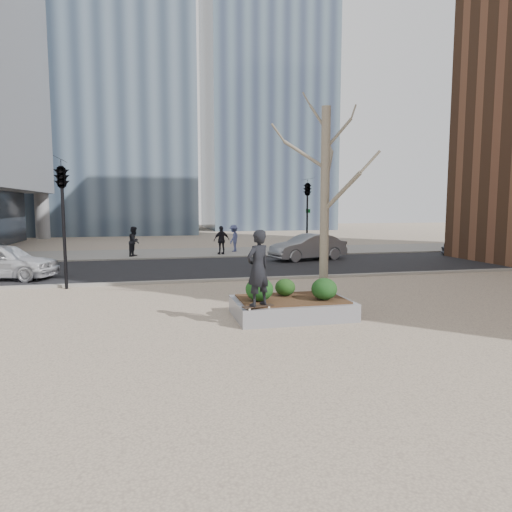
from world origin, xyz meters
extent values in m
plane|color=tan|center=(0.00, 0.00, 0.00)|extent=(120.00, 120.00, 0.00)
cube|color=black|center=(0.00, 10.00, 0.01)|extent=(60.00, 8.00, 0.02)
cube|color=gray|center=(0.00, 17.00, 0.01)|extent=(60.00, 6.00, 0.02)
cube|color=gray|center=(1.00, 0.00, 0.23)|extent=(3.00, 2.00, 0.45)
cube|color=#382314|center=(1.00, 0.00, 0.47)|extent=(2.70, 1.70, 0.04)
ellipsoid|color=#143C13|center=(0.10, -0.15, 0.79)|extent=(0.71, 0.71, 0.60)
ellipsoid|color=#173D13|center=(0.93, 0.35, 0.72)|extent=(0.54, 0.54, 0.46)
ellipsoid|color=#133C17|center=(1.76, -0.38, 0.77)|extent=(0.66, 0.66, 0.56)
imported|color=black|center=(-0.10, -0.84, 1.43)|extent=(0.79, 0.71, 1.81)
imported|color=silver|center=(-8.31, 8.37, 0.73)|extent=(4.48, 2.80, 1.42)
imported|color=gray|center=(5.60, 11.85, 0.71)|extent=(4.41, 2.45, 1.38)
imported|color=#4F525A|center=(16.35, 11.66, 0.69)|extent=(4.99, 3.33, 1.34)
imported|color=black|center=(-3.53, 15.71, 0.88)|extent=(0.90, 1.00, 1.70)
imported|color=#464E7E|center=(2.50, 17.11, 0.87)|extent=(1.06, 1.26, 1.69)
imported|color=black|center=(1.50, 15.61, 0.87)|extent=(1.07, 0.65, 1.70)
cube|color=slate|center=(-6.00, 42.00, 22.50)|extent=(16.00, 16.00, 45.00)
cube|color=slate|center=(12.00, 48.00, 27.50)|extent=(15.00, 15.00, 55.00)
camera|label=1|loc=(-2.52, -11.25, 2.89)|focal=32.00mm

